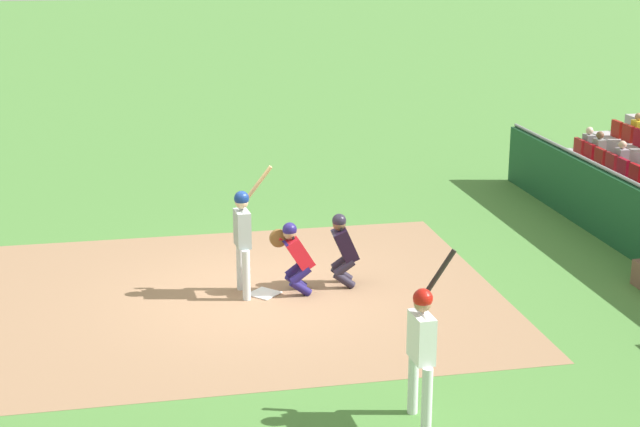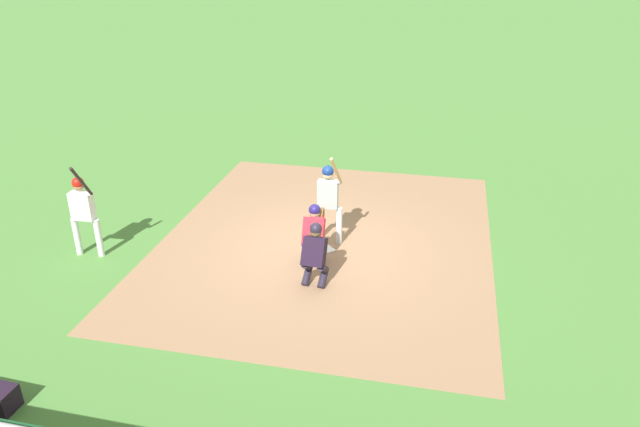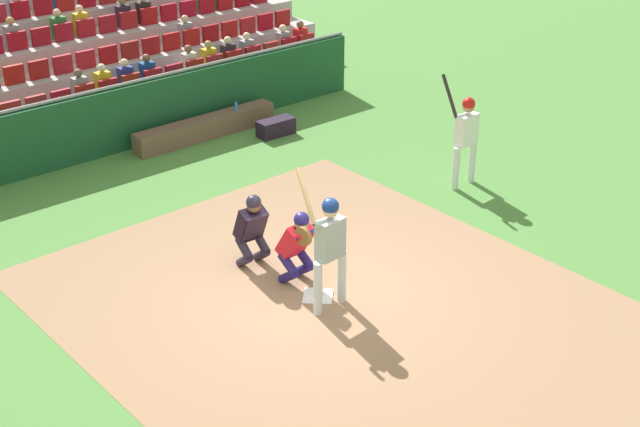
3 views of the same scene
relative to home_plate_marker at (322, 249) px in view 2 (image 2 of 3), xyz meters
name	(u,v)px [view 2 (image 2 of 3)]	position (x,y,z in m)	size (l,w,h in m)	color
ground_plane	(322,250)	(0.00, 0.00, -0.02)	(160.00, 160.00, 0.00)	#4B7F39
infield_dirt_patch	(327,239)	(0.00, 0.50, -0.01)	(7.05, 8.73, 0.01)	#977053
home_plate_marker	(322,249)	(0.00, 0.00, 0.00)	(0.44, 0.44, 0.02)	white
batter_at_plate	(328,196)	(0.06, 0.33, 1.09)	(0.64, 0.67, 2.14)	silver
catcher_crouching	(314,231)	(-0.03, -0.52, 0.69)	(0.49, 0.73, 1.25)	navy
home_plate_umpire	(315,252)	(0.18, -1.38, 0.69)	(0.49, 0.48, 1.29)	#251F2F
on_deck_batter	(83,208)	(-4.65, -1.31, 1.06)	(0.63, 0.60, 2.13)	silver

